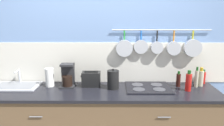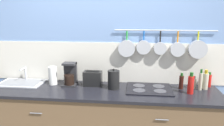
{
  "view_description": "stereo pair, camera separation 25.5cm",
  "coord_description": "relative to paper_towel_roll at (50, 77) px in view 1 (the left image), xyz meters",
  "views": [
    {
      "loc": [
        0.15,
        -2.49,
        1.83
      ],
      "look_at": [
        0.13,
        0.0,
        1.24
      ],
      "focal_mm": 35.0,
      "sensor_mm": 36.0,
      "label": 1
    },
    {
      "loc": [
        0.4,
        -2.48,
        1.83
      ],
      "look_at": [
        0.13,
        0.0,
        1.24
      ],
      "focal_mm": 35.0,
      "sensor_mm": 36.0,
      "label": 2
    }
  ],
  "objects": [
    {
      "name": "toaster",
      "position": [
        0.53,
        0.0,
        -0.02
      ],
      "size": [
        0.25,
        0.13,
        0.19
      ],
      "color": "black",
      "rests_on": "countertop"
    },
    {
      "name": "wall_back",
      "position": [
        0.67,
        0.22,
        0.25
      ],
      "size": [
        7.2,
        0.14,
        2.6
      ],
      "color": "#7293C6",
      "rests_on": "ground_plane"
    },
    {
      "name": "bottle_olive_oil",
      "position": [
        1.99,
        0.12,
        -0.03
      ],
      "size": [
        0.06,
        0.06,
        0.19
      ],
      "color": "red",
      "rests_on": "countertop"
    },
    {
      "name": "bottle_cooking_wine",
      "position": [
        1.7,
        -0.15,
        -0.01
      ],
      "size": [
        0.07,
        0.07,
        0.25
      ],
      "color": "red",
      "rests_on": "countertop"
    },
    {
      "name": "bottle_sesame_oil",
      "position": [
        1.63,
        0.0,
        -0.03
      ],
      "size": [
        0.05,
        0.05,
        0.2
      ],
      "color": "#33140F",
      "rests_on": "countertop"
    },
    {
      "name": "bottle_vinegar",
      "position": [
        1.85,
        -0.01,
        -0.0
      ],
      "size": [
        0.05,
        0.05,
        0.26
      ],
      "color": "#BFB799",
      "rests_on": "countertop"
    },
    {
      "name": "cabinet_base",
      "position": [
        0.66,
        -0.15,
        -0.59
      ],
      "size": [
        2.8,
        0.63,
        0.87
      ],
      "color": "brown",
      "rests_on": "ground_plane"
    },
    {
      "name": "countertop",
      "position": [
        0.66,
        -0.15,
        -0.13
      ],
      "size": [
        2.84,
        0.65,
        0.03
      ],
      "color": "black",
      "rests_on": "cabinet_base"
    },
    {
      "name": "bottle_hot_sauce",
      "position": [
        1.92,
        0.03,
        -0.01
      ],
      "size": [
        0.07,
        0.07,
        0.24
      ],
      "color": "#BFB799",
      "rests_on": "countertop"
    },
    {
      "name": "sink_basin",
      "position": [
        -0.43,
        -0.01,
        -0.1
      ],
      "size": [
        0.58,
        0.36,
        0.19
      ],
      "color": "#B7BABF",
      "rests_on": "countertop"
    },
    {
      "name": "kettle",
      "position": [
        0.8,
        -0.08,
        -0.0
      ],
      "size": [
        0.14,
        0.14,
        0.25
      ],
      "color": "black",
      "rests_on": "countertop"
    },
    {
      "name": "cooktop",
      "position": [
        1.24,
        -0.06,
        -0.11
      ],
      "size": [
        0.55,
        0.45,
        0.01
      ],
      "color": "black",
      "rests_on": "countertop"
    },
    {
      "name": "paper_towel_roll",
      "position": [
        0.0,
        0.0,
        0.0
      ],
      "size": [
        0.11,
        0.11,
        0.23
      ],
      "color": "white",
      "rests_on": "countertop"
    },
    {
      "name": "bottle_dish_soap",
      "position": [
        1.78,
        0.03,
        -0.05
      ],
      "size": [
        0.06,
        0.06,
        0.16
      ],
      "color": "#BFB799",
      "rests_on": "countertop"
    },
    {
      "name": "coffee_maker",
      "position": [
        0.23,
        -0.01,
        0.0
      ],
      "size": [
        0.18,
        0.17,
        0.3
      ],
      "color": "#262628",
      "rests_on": "countertop"
    }
  ]
}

